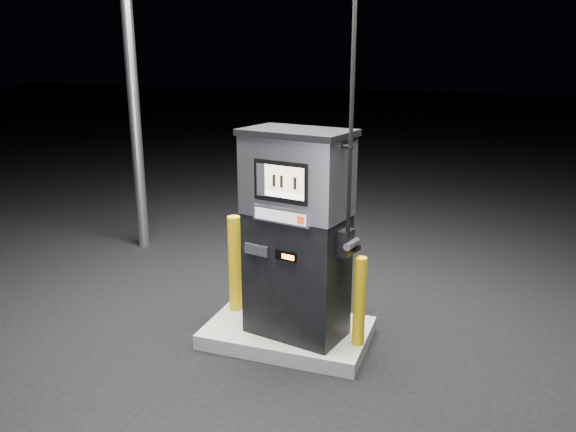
% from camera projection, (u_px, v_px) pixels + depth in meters
% --- Properties ---
extents(ground, '(80.00, 80.00, 0.00)m').
position_uv_depth(ground, '(288.00, 339.00, 5.67)').
color(ground, black).
rests_on(ground, ground).
extents(pump_island, '(1.60, 1.00, 0.15)m').
position_uv_depth(pump_island, '(288.00, 333.00, 5.64)').
color(pump_island, slate).
rests_on(pump_island, ground).
extents(fuel_dispenser, '(1.14, 0.78, 4.11)m').
position_uv_depth(fuel_dispenser, '(297.00, 233.00, 5.22)').
color(fuel_dispenser, black).
rests_on(fuel_dispenser, pump_island).
extents(bollard_left, '(0.15, 0.15, 1.03)m').
position_uv_depth(bollard_left, '(235.00, 264.00, 5.87)').
color(bollard_left, '#CAA30B').
rests_on(bollard_left, pump_island).
extents(bollard_right, '(0.12, 0.12, 0.86)m').
position_uv_depth(bollard_right, '(359.00, 302.00, 5.16)').
color(bollard_right, '#CAA30B').
rests_on(bollard_right, pump_island).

